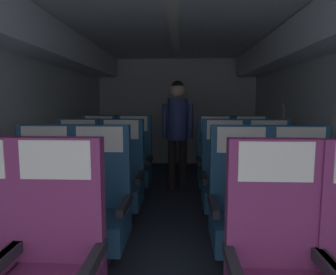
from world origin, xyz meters
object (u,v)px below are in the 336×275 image
(seat_b_right_window, at_px, (241,210))
(seat_c_right_aisle, at_px, (269,182))
(seat_d_left_window, at_px, (98,163))
(seat_d_right_window, at_px, (215,164))
(seat_c_left_aisle, at_px, (120,180))
(seat_a_left_aisle, at_px, (53,267))
(seat_c_left_window, at_px, (77,179))
(seat_b_left_window, at_px, (43,207))
(seat_d_left_aisle, at_px, (133,163))
(seat_d_right_aisle, at_px, (251,165))
(flight_attendant, at_px, (177,124))
(seat_a_right_window, at_px, (277,273))
(seat_b_right_aisle, at_px, (301,211))
(seat_b_left_aisle, at_px, (98,208))
(seat_c_right_window, at_px, (225,181))

(seat_b_right_window, bearing_deg, seat_c_right_aisle, 61.33)
(seat_d_left_window, relative_size, seat_d_right_window, 1.00)
(seat_c_left_aisle, bearing_deg, seat_a_left_aisle, -90.22)
(seat_b_right_window, distance_m, seat_c_left_window, 1.76)
(seat_a_left_aisle, bearing_deg, seat_b_left_window, 118.04)
(seat_d_left_aisle, bearing_deg, seat_d_right_aisle, -0.28)
(seat_d_right_aisle, bearing_deg, seat_a_left_aisle, -121.98)
(seat_d_left_aisle, distance_m, flight_attendant, 0.83)
(seat_c_left_aisle, relative_size, seat_d_left_window, 1.00)
(seat_a_right_window, bearing_deg, seat_b_right_aisle, 61.91)
(seat_a_right_window, bearing_deg, seat_b_left_aisle, 143.09)
(seat_b_right_aisle, xyz_separation_m, seat_d_left_window, (-2.01, 1.64, 0.00))
(seat_b_right_window, bearing_deg, seat_b_right_aisle, -0.23)
(seat_c_left_aisle, relative_size, flight_attendant, 0.70)
(seat_b_right_aisle, bearing_deg, seat_d_right_window, 105.53)
(seat_b_right_window, xyz_separation_m, seat_c_left_aisle, (-1.09, 0.81, 0.00))
(seat_b_right_aisle, height_order, seat_c_left_window, same)
(seat_b_right_aisle, relative_size, seat_c_left_window, 1.00)
(flight_attendant, bearing_deg, seat_a_left_aisle, 72.45)
(seat_c_right_window, distance_m, flight_attendant, 1.36)
(seat_c_right_aisle, relative_size, seat_d_left_window, 1.00)
(seat_b_right_aisle, relative_size, seat_b_right_window, 1.00)
(seat_d_left_window, bearing_deg, seat_c_left_window, -89.94)
(seat_c_right_aisle, xyz_separation_m, seat_d_left_aisle, (-1.54, 0.84, 0.00))
(seat_d_left_aisle, height_order, seat_d_right_aisle, same)
(seat_b_left_window, relative_size, seat_d_left_aisle, 1.00)
(seat_a_left_aisle, relative_size, seat_b_right_window, 1.00)
(seat_b_left_window, bearing_deg, seat_a_left_aisle, -61.96)
(seat_c_left_aisle, xyz_separation_m, seat_d_right_window, (1.08, 0.84, 0.00))
(seat_a_right_window, xyz_separation_m, seat_b_left_aisle, (-1.10, 0.83, 0.00))
(seat_c_left_aisle, distance_m, flight_attendant, 1.40)
(seat_c_left_aisle, relative_size, seat_d_right_window, 1.00)
(flight_attendant, bearing_deg, seat_d_left_aisle, 23.01)
(seat_a_left_aisle, relative_size, seat_c_left_aisle, 1.00)
(seat_c_right_aisle, distance_m, seat_d_right_window, 0.94)
(seat_c_left_window, relative_size, seat_c_right_window, 1.00)
(seat_a_left_aisle, bearing_deg, seat_a_right_window, -0.10)
(seat_d_left_window, distance_m, seat_d_right_window, 1.55)
(seat_d_left_window, xyz_separation_m, flight_attendant, (1.05, 0.34, 0.50))
(seat_a_left_aisle, bearing_deg, seat_c_left_aisle, 89.78)
(seat_c_left_window, xyz_separation_m, seat_d_left_aisle, (0.47, 0.84, 0.00))
(seat_b_right_aisle, height_order, seat_b_right_window, same)
(seat_c_right_window, xyz_separation_m, flight_attendant, (-0.50, 1.16, 0.50))
(seat_b_right_window, xyz_separation_m, seat_d_left_window, (-1.56, 1.64, 0.00))
(seat_b_right_window, height_order, seat_c_left_aisle, same)
(seat_b_left_window, bearing_deg, flight_attendant, 62.52)
(seat_b_left_aisle, relative_size, seat_b_right_window, 1.00)
(seat_d_left_window, bearing_deg, seat_b_right_aisle, -39.28)
(seat_c_right_aisle, xyz_separation_m, seat_d_left_window, (-2.01, 0.82, 0.00))
(seat_b_left_window, xyz_separation_m, seat_c_left_aisle, (0.45, 0.81, 0.00))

